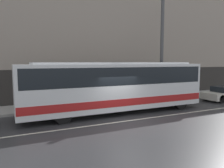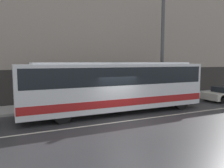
% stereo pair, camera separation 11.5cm
% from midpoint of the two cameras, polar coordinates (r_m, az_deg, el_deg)
% --- Properties ---
extents(ground_plane, '(60.00, 60.00, 0.00)m').
position_cam_midpoint_polar(ground_plane, '(12.71, 3.32, -9.66)').
color(ground_plane, '#2D2D30').
extents(sidewalk, '(60.00, 2.95, 0.17)m').
position_cam_midpoint_polar(sidewalk, '(17.56, -5.39, -5.07)').
color(sidewalk, '#A09E99').
rests_on(sidewalk, ground_plane).
extents(building_facade, '(60.00, 0.35, 11.44)m').
position_cam_midpoint_polar(building_facade, '(18.89, -7.29, 12.24)').
color(building_facade, gray).
rests_on(building_facade, ground_plane).
extents(lane_stripe, '(54.00, 0.14, 0.01)m').
position_cam_midpoint_polar(lane_stripe, '(12.71, 3.32, -9.64)').
color(lane_stripe, beige).
rests_on(lane_stripe, ground_plane).
extents(transit_bus, '(12.47, 2.59, 3.36)m').
position_cam_midpoint_polar(transit_bus, '(14.47, 0.87, -0.13)').
color(transit_bus, white).
rests_on(transit_bus, ground_plane).
extents(utility_pole_near, '(0.29, 0.29, 8.49)m').
position_cam_midpoint_polar(utility_pole_near, '(19.30, 12.70, 8.70)').
color(utility_pole_near, '#4C4C4F').
rests_on(utility_pole_near, sidewalk).
extents(pedestrian_waiting, '(0.36, 0.36, 1.74)m').
position_cam_midpoint_polar(pedestrian_waiting, '(17.62, -1.16, -2.04)').
color(pedestrian_waiting, '#1E5933').
rests_on(pedestrian_waiting, sidewalk).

